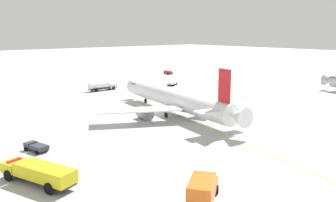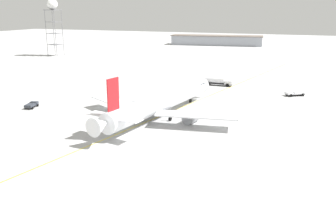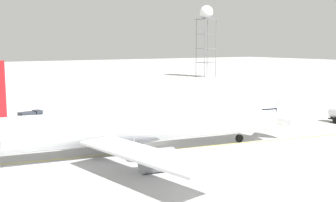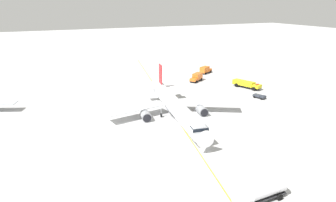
{
  "view_description": "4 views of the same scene",
  "coord_description": "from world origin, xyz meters",
  "views": [
    {
      "loc": [
        47.49,
        61.61,
        18.29
      ],
      "look_at": [
        -0.97,
        4.21,
        3.38
      ],
      "focal_mm": 37.76,
      "sensor_mm": 36.0,
      "label": 1
    },
    {
      "loc": [
        -33.7,
        75.7,
        23.66
      ],
      "look_at": [
        -3.73,
        -0.25,
        2.76
      ],
      "focal_mm": 38.03,
      "sensor_mm": 36.0,
      "label": 2
    },
    {
      "loc": [
        -48.3,
        27.55,
        13.31
      ],
      "look_at": [
        12.71,
        -10.85,
        3.6
      ],
      "focal_mm": 44.73,
      "sensor_mm": 36.0,
      "label": 3
    },
    {
      "loc": [
        -38.02,
        -67.35,
        30.34
      ],
      "look_at": [
        -4.09,
        7.28,
        3.92
      ],
      "focal_mm": 33.14,
      "sensor_mm": 36.0,
      "label": 4
    }
  ],
  "objects": [
    {
      "name": "taxiway_centreline",
      "position": [
        -4.07,
        -0.06,
        0.0
      ],
      "size": [
        40.85,
        183.48,
        0.01
      ],
      "rotation": [
        0.0,
        0.0,
        4.49
      ],
      "color": "yellow",
      "rests_on": "ground_plane"
    },
    {
      "name": "pushback_tug_truck",
      "position": [
        -31.3,
        -29.29,
        0.81
      ],
      "size": [
        5.76,
        4.93,
        1.3
      ],
      "rotation": [
        0.0,
        0.0,
        0.6
      ],
      "color": "#232326",
      "rests_on": "ground_plane"
    },
    {
      "name": "catering_truck_truck",
      "position": [
        22.11,
        37.25,
        1.66
      ],
      "size": [
        7.24,
        6.2,
        3.1
      ],
      "rotation": [
        0.0,
        0.0,
        3.77
      ],
      "color": "#232326",
      "rests_on": "ground_plane"
    },
    {
      "name": "fuel_tanker_truck",
      "position": [
        -6.93,
        -35.12,
        1.58
      ],
      "size": [
        9.47,
        2.98,
        2.87
      ],
      "rotation": [
        0.0,
        0.0,
        3.18
      ],
      "color": "#232326",
      "rests_on": "ground_plane"
    },
    {
      "name": "baggage_truck_truck",
      "position": [
        29.45,
        8.54,
        0.72
      ],
      "size": [
        2.88,
        4.44,
        1.22
      ],
      "rotation": [
        0.0,
        0.0,
        4.97
      ],
      "color": "#232326",
      "rests_on": "ground_plane"
    },
    {
      "name": "ops_pickup_truck",
      "position": [
        -50.95,
        -54.96,
        0.81
      ],
      "size": [
        3.34,
        5.99,
        1.41
      ],
      "rotation": [
        0.0,
        0.0,
        1.3
      ],
      "color": "#232326",
      "rests_on": "ground_plane"
    },
    {
      "name": "ground_plane",
      "position": [
        0.0,
        0.0,
        0.0
      ],
      "size": [
        600.0,
        600.0,
        0.0
      ],
      "primitive_type": "plane",
      "color": "#B2B2B2"
    },
    {
      "name": "fire_tender_truck",
      "position": [
        33.55,
        20.78,
        1.54
      ],
      "size": [
        6.2,
        11.16,
        2.5
      ],
      "rotation": [
        0.0,
        0.0,
        5.05
      ],
      "color": "#232326",
      "rests_on": "ground_plane"
    },
    {
      "name": "airliner_main",
      "position": [
        -3.51,
        4.1,
        3.23
      ],
      "size": [
        37.94,
        44.28,
        11.75
      ],
      "rotation": [
        0.0,
        0.0,
        4.55
      ],
      "color": "white",
      "rests_on": "ground_plane"
    }
  ]
}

